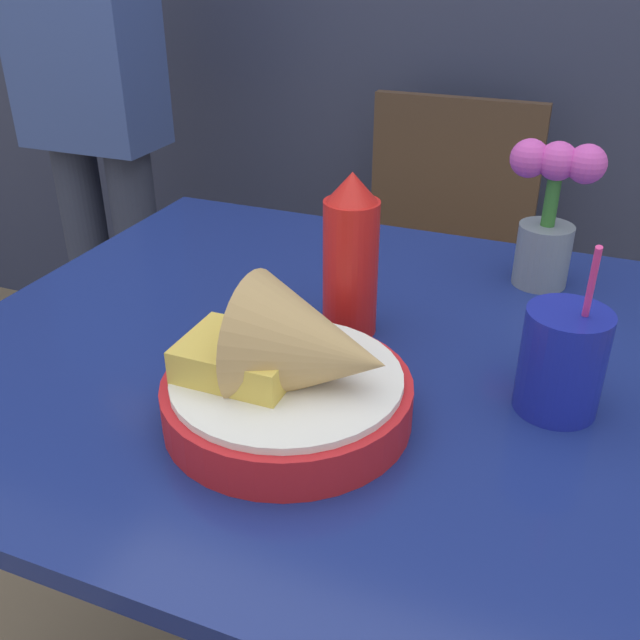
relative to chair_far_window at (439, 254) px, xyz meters
name	(u,v)px	position (x,y,z in m)	size (l,w,h in m)	color
dining_table	(327,415)	(0.04, -0.84, 0.11)	(0.95, 0.85, 0.74)	navy
chair_far_window	(439,254)	(0.00, 0.00, 0.00)	(0.40, 0.40, 0.87)	#473323
food_basket	(296,376)	(0.07, -1.00, 0.28)	(0.26, 0.26, 0.16)	red
ketchup_bottle	(351,257)	(0.06, -0.80, 0.32)	(0.07, 0.07, 0.21)	red
drink_cup	(561,364)	(0.32, -0.88, 0.27)	(0.09, 0.09, 0.20)	#192399
flower_vase	(549,214)	(0.27, -0.56, 0.33)	(0.13, 0.08, 0.21)	gray
person_standing	(89,86)	(-0.81, -0.18, 0.36)	(0.32, 0.18, 1.55)	#2D3347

